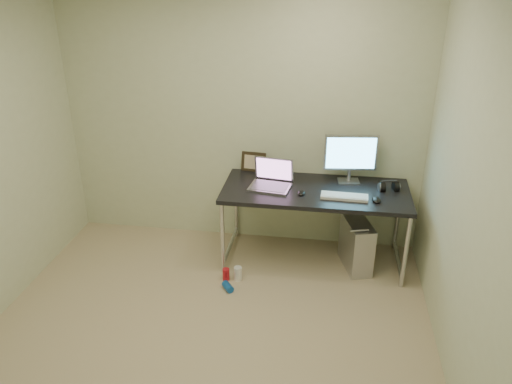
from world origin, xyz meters
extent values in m
plane|color=tan|center=(0.00, 0.00, 0.00)|extent=(3.50, 3.50, 0.00)
cube|color=beige|center=(0.00, 1.75, 1.25)|extent=(3.50, 0.02, 2.50)
cube|color=beige|center=(1.75, 0.00, 1.25)|extent=(0.02, 3.50, 2.50)
cube|color=black|center=(0.75, 1.38, 0.73)|extent=(1.70, 0.75, 0.04)
cylinder|color=silver|center=(-0.06, 1.04, 0.35)|extent=(0.04, 0.04, 0.71)
cylinder|color=silver|center=(-0.06, 1.71, 0.35)|extent=(0.04, 0.04, 0.71)
cylinder|color=silver|center=(1.56, 1.04, 0.35)|extent=(0.04, 0.04, 0.71)
cylinder|color=silver|center=(1.56, 1.71, 0.35)|extent=(0.04, 0.04, 0.71)
cylinder|color=silver|center=(-0.06, 1.38, 0.08)|extent=(0.04, 0.67, 0.04)
cylinder|color=silver|center=(1.56, 1.38, 0.08)|extent=(0.04, 0.67, 0.04)
cube|color=#A9A9AE|center=(1.16, 1.32, 0.24)|extent=(0.32, 0.49, 0.48)
cylinder|color=#A09FA6|center=(1.16, 1.13, 0.49)|extent=(0.17, 0.07, 0.02)
cylinder|color=#A09FA6|center=(1.16, 1.51, 0.49)|extent=(0.17, 0.07, 0.02)
cylinder|color=black|center=(1.11, 1.70, 0.40)|extent=(0.01, 0.16, 0.69)
cylinder|color=black|center=(1.20, 1.68, 0.38)|extent=(0.02, 0.11, 0.71)
cylinder|color=red|center=(-0.01, 0.91, 0.06)|extent=(0.08, 0.08, 0.12)
cylinder|color=white|center=(0.10, 0.92, 0.07)|extent=(0.09, 0.09, 0.13)
cylinder|color=#134FA9|center=(0.04, 0.76, 0.03)|extent=(0.12, 0.13, 0.07)
cube|color=#A09FA6|center=(0.33, 1.34, 0.76)|extent=(0.40, 0.31, 0.02)
cube|color=slate|center=(0.33, 1.34, 0.77)|extent=(0.35, 0.26, 0.00)
cube|color=gray|center=(0.35, 1.48, 0.89)|extent=(0.37, 0.10, 0.24)
cube|color=#7A4E75|center=(0.35, 1.47, 0.89)|extent=(0.33, 0.09, 0.20)
cube|color=#A09FA6|center=(1.05, 1.59, 0.76)|extent=(0.21, 0.17, 0.01)
cylinder|color=#A09FA6|center=(1.05, 1.61, 0.82)|extent=(0.03, 0.03, 0.11)
cube|color=#A09FA6|center=(1.05, 1.60, 1.04)|extent=(0.49, 0.09, 0.34)
cube|color=#61C9F7|center=(1.05, 1.58, 1.04)|extent=(0.45, 0.06, 0.30)
cube|color=silver|center=(1.01, 1.24, 0.76)|extent=(0.42, 0.15, 0.02)
ellipsoid|color=black|center=(1.28, 1.21, 0.77)|extent=(0.09, 0.13, 0.04)
ellipsoid|color=black|center=(0.63, 1.26, 0.77)|extent=(0.08, 0.11, 0.04)
cylinder|color=black|center=(1.34, 1.46, 0.78)|extent=(0.07, 0.11, 0.11)
cylinder|color=black|center=(1.47, 1.46, 0.78)|extent=(0.07, 0.11, 0.11)
cube|color=black|center=(1.41, 1.46, 0.84)|extent=(0.14, 0.05, 0.01)
cube|color=black|center=(0.12, 1.72, 0.85)|extent=(0.25, 0.10, 0.20)
cylinder|color=silver|center=(0.39, 1.64, 0.79)|extent=(0.01, 0.01, 0.08)
cylinder|color=silver|center=(0.39, 1.64, 0.84)|extent=(0.04, 0.03, 0.04)
camera|label=1|loc=(0.83, -2.80, 2.67)|focal=35.00mm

